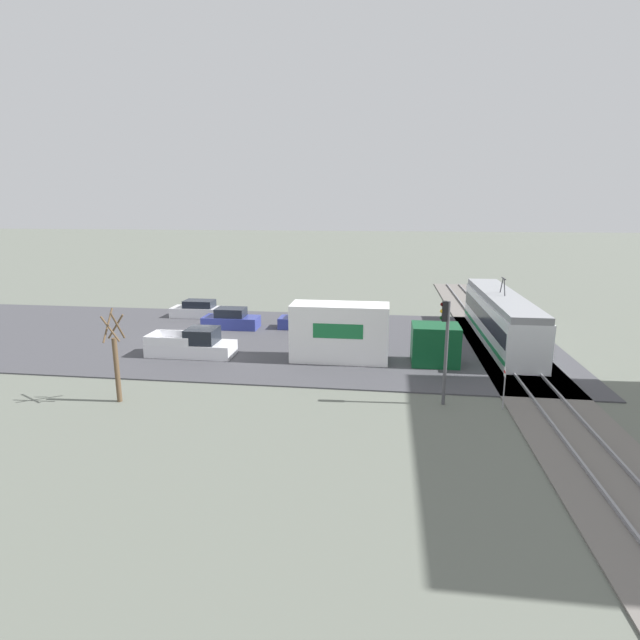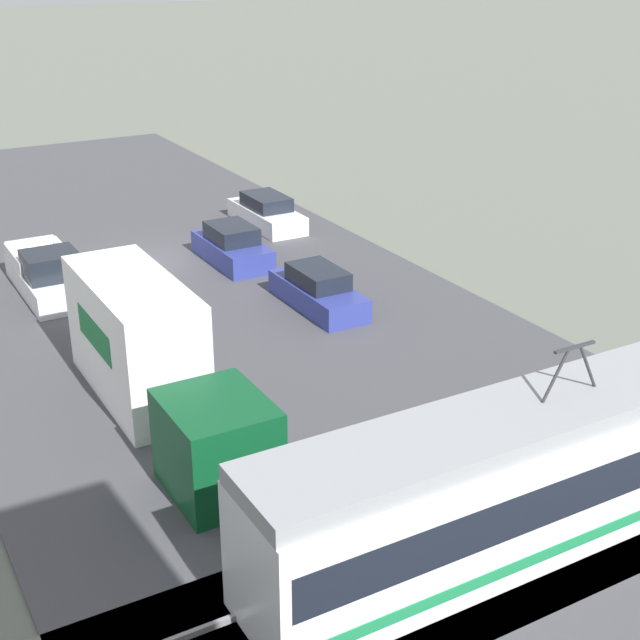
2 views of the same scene
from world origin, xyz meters
name	(u,v)px [view 1 (image 1 of 2)]	position (x,y,z in m)	size (l,w,h in m)	color
ground_plane	(199,337)	(0.00, 0.00, 0.00)	(320.00, 320.00, 0.00)	#60665B
road_surface	(199,337)	(0.00, 0.00, 0.04)	(18.49, 50.49, 0.08)	#424247
rail_bed	(504,348)	(0.00, 21.52, 0.05)	(56.16, 4.40, 0.22)	slate
light_rail_tram	(500,318)	(-1.77, 21.52, 1.69)	(15.18, 2.55, 4.45)	white
box_truck	(362,335)	(4.27, 12.14, 1.70)	(2.34, 10.12, 3.52)	#0C4723
pickup_truck	(193,345)	(4.54, 1.41, 0.76)	(2.06, 5.46, 1.80)	silver
sedan_car_0	(308,321)	(-3.52, 7.57, 0.69)	(1.72, 4.52, 1.49)	navy
sedan_car_1	(200,310)	(-6.37, -2.30, 0.68)	(1.83, 4.78, 1.45)	silver
sedan_car_2	(231,320)	(-2.86, 1.59, 0.73)	(1.87, 4.30, 1.58)	navy
traffic_light_pole	(445,338)	(10.50, 16.30, 3.30)	(0.28, 0.47, 5.08)	#47474C
street_tree	(116,361)	(12.22, 0.64, 2.09)	(1.09, 0.91, 4.60)	brown
no_parking_sign	(504,384)	(10.80, 19.09, 1.28)	(0.32, 0.08, 2.09)	gray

